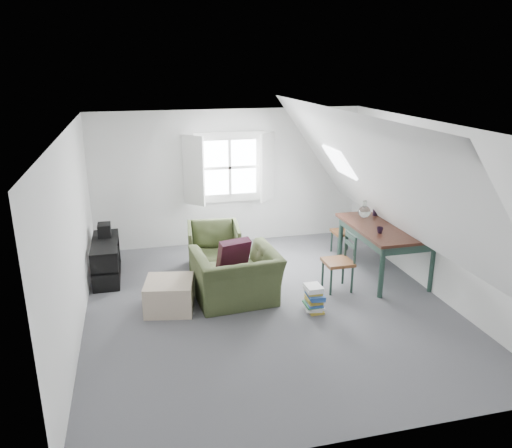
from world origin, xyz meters
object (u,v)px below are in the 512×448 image
object	(u,v)px
dining_chair_far	(344,232)
dining_chair_near	(340,261)
media_shelf	(106,262)
armchair_near	(236,301)
magazine_stack	(314,299)
ottoman	(170,295)
armchair_far	(214,269)
dining_table	(385,232)

from	to	relation	value
dining_chair_far	dining_chair_near	world-z (taller)	dining_chair_near
dining_chair_near	media_shelf	distance (m)	3.67
armchair_near	magazine_stack	size ratio (longest dim) A/B	3.08
ottoman	dining_chair_far	bearing A→B (deg)	23.10
armchair_near	media_shelf	bearing A→B (deg)	-39.61
dining_chair_near	armchair_far	bearing A→B (deg)	-121.79
dining_table	dining_chair_far	world-z (taller)	dining_table
dining_chair_near	magazine_stack	bearing A→B (deg)	-43.06
ottoman	media_shelf	world-z (taller)	media_shelf
dining_table	media_shelf	xyz separation A→B (m)	(-4.32, 0.93, -0.45)
dining_chair_far	media_shelf	distance (m)	4.08
armchair_near	dining_chair_near	distance (m)	1.66
ottoman	magazine_stack	bearing A→B (deg)	-15.63
dining_table	armchair_near	bearing A→B (deg)	-173.03
dining_table	magazine_stack	bearing A→B (deg)	-149.78
dining_table	dining_chair_near	bearing A→B (deg)	-160.25
ottoman	dining_chair_near	distance (m)	2.56
dining_table	dining_chair_far	distance (m)	1.05
magazine_stack	dining_chair_far	bearing A→B (deg)	56.43
armchair_far	ottoman	distance (m)	1.53
ottoman	dining_table	distance (m)	3.49
dining_chair_far	dining_chair_near	size ratio (longest dim) A/B	0.93
dining_table	magazine_stack	distance (m)	1.84
ottoman	armchair_far	bearing A→B (deg)	56.53
armchair_near	dining_table	distance (m)	2.61
dining_chair_far	media_shelf	world-z (taller)	dining_chair_far
armchair_near	media_shelf	size ratio (longest dim) A/B	0.97
ottoman	magazine_stack	world-z (taller)	ottoman
armchair_near	dining_chair_far	xyz separation A→B (m)	(2.24, 1.34, 0.43)
armchair_near	magazine_stack	distance (m)	1.15
armchair_near	dining_chair_far	world-z (taller)	dining_chair_far
armchair_near	media_shelf	xyz separation A→B (m)	(-1.84, 1.29, 0.28)
armchair_near	dining_chair_near	size ratio (longest dim) A/B	1.32
dining_chair_near	magazine_stack	distance (m)	0.89
dining_chair_near	media_shelf	size ratio (longest dim) A/B	0.74
dining_table	dining_chair_near	world-z (taller)	dining_chair_near
ottoman	media_shelf	size ratio (longest dim) A/B	0.54
dining_table	media_shelf	world-z (taller)	dining_table
armchair_far	dining_chair_far	size ratio (longest dim) A/B	1.05
armchair_near	dining_table	xyz separation A→B (m)	(2.48, 0.36, 0.72)
armchair_near	armchair_far	world-z (taller)	armchair_far
ottoman	dining_chair_far	size ratio (longest dim) A/B	0.79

